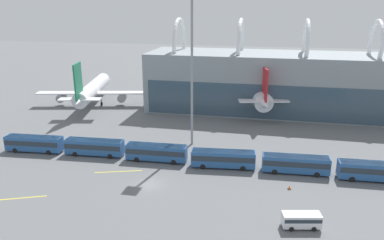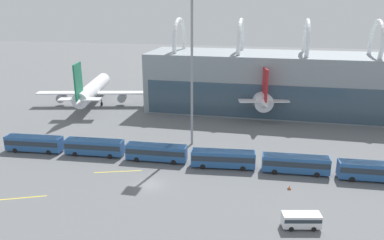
# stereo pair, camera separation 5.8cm
# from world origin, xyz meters

# --- Properties ---
(ground_plane) EXTENTS (440.00, 440.00, 0.00)m
(ground_plane) POSITION_xyz_m (0.00, 0.00, 0.00)
(ground_plane) COLOR slate
(airliner_at_gate_near) EXTENTS (32.49, 35.28, 14.79)m
(airliner_at_gate_near) POSITION_xyz_m (-33.52, 46.12, 4.76)
(airliner_at_gate_near) COLOR white
(airliner_at_gate_near) RESTS_ON ground_plane
(airliner_at_gate_far) EXTENTS (41.00, 42.22, 14.24)m
(airliner_at_gate_far) POSITION_xyz_m (13.92, 54.70, 5.36)
(airliner_at_gate_far) COLOR white
(airliner_at_gate_far) RESTS_ON ground_plane
(shuttle_bus_0) EXTENTS (12.09, 3.46, 3.32)m
(shuttle_bus_0) POSITION_xyz_m (-28.41, 9.22, 1.95)
(shuttle_bus_0) COLOR #285693
(shuttle_bus_0) RESTS_ON ground_plane
(shuttle_bus_1) EXTENTS (12.08, 3.37, 3.32)m
(shuttle_bus_1) POSITION_xyz_m (-15.22, 9.99, 1.95)
(shuttle_bus_1) COLOR #285693
(shuttle_bus_1) RESTS_ON ground_plane
(shuttle_bus_2) EXTENTS (12.03, 3.11, 3.32)m
(shuttle_bus_2) POSITION_xyz_m (-2.04, 9.89, 1.95)
(shuttle_bus_2) COLOR #285693
(shuttle_bus_2) RESTS_ON ground_plane
(shuttle_bus_3) EXTENTS (12.14, 3.79, 3.32)m
(shuttle_bus_3) POSITION_xyz_m (11.15, 9.52, 1.95)
(shuttle_bus_3) COLOR #285693
(shuttle_bus_3) RESTS_ON ground_plane
(shuttle_bus_4) EXTENTS (12.06, 3.25, 3.32)m
(shuttle_bus_4) POSITION_xyz_m (24.33, 9.85, 1.95)
(shuttle_bus_4) COLOR #285693
(shuttle_bus_4) RESTS_ON ground_plane
(shuttle_bus_5) EXTENTS (12.04, 3.16, 3.32)m
(shuttle_bus_5) POSITION_xyz_m (37.52, 9.59, 1.95)
(shuttle_bus_5) COLOR #285693
(shuttle_bus_5) RESTS_ON ground_plane
(service_van_foreground) EXTENTS (5.52, 2.94, 2.15)m
(service_van_foreground) POSITION_xyz_m (24.30, -8.02, 1.27)
(service_van_foreground) COLOR silver
(service_van_foreground) RESTS_ON ground_plane
(floodlight_mast) EXTENTS (2.57, 2.57, 31.92)m
(floodlight_mast) POSITION_xyz_m (2.84, 20.32, 20.92)
(floodlight_mast) COLOR gray
(floodlight_mast) RESTS_ON ground_plane
(lane_stripe_0) EXTENTS (10.55, 3.86, 0.01)m
(lane_stripe_0) POSITION_xyz_m (-33.09, 12.82, 0.00)
(lane_stripe_0) COLOR yellow
(lane_stripe_0) RESTS_ON ground_plane
(lane_stripe_1) EXTENTS (9.29, 4.10, 0.01)m
(lane_stripe_1) POSITION_xyz_m (-19.81, -9.25, 0.00)
(lane_stripe_1) COLOR yellow
(lane_stripe_1) RESTS_ON ground_plane
(lane_stripe_2) EXTENTS (8.27, 2.97, 0.01)m
(lane_stripe_2) POSITION_xyz_m (-7.52, 3.63, 0.00)
(lane_stripe_2) COLOR yellow
(lane_stripe_2) RESTS_ON ground_plane
(traffic_cone_0) EXTENTS (0.59, 0.59, 0.73)m
(traffic_cone_0) POSITION_xyz_m (23.14, 3.14, 0.35)
(traffic_cone_0) COLOR black
(traffic_cone_0) RESTS_ON ground_plane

